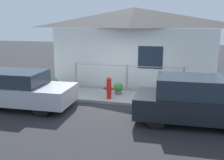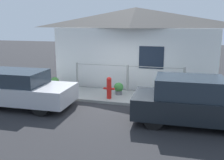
# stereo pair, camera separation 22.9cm
# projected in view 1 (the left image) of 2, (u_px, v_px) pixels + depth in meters

# --- Properties ---
(ground_plane) EXTENTS (60.00, 60.00, 0.00)m
(ground_plane) POSITION_uv_depth(u_px,v_px,m) (118.00, 105.00, 9.56)
(ground_plane) COLOR #262628
(sidewalk) EXTENTS (24.00, 1.87, 0.11)m
(sidewalk) POSITION_uv_depth(u_px,v_px,m) (123.00, 97.00, 10.43)
(sidewalk) COLOR gray
(sidewalk) RESTS_ON ground_plane
(house) EXTENTS (7.98, 2.23, 3.81)m
(house) POSITION_uv_depth(u_px,v_px,m) (134.00, 23.00, 11.96)
(house) COLOR white
(house) RESTS_ON ground_plane
(fence) EXTENTS (4.90, 0.10, 1.18)m
(fence) POSITION_uv_depth(u_px,v_px,m) (127.00, 77.00, 11.02)
(fence) COLOR #999993
(fence) RESTS_ON sidewalk
(car_left) EXTENTS (4.14, 1.80, 1.36)m
(car_left) POSITION_uv_depth(u_px,v_px,m) (17.00, 89.00, 9.21)
(car_left) COLOR #B7B7BC
(car_left) RESTS_ON ground_plane
(car_right) EXTENTS (3.72, 1.78, 1.47)m
(car_right) POSITION_uv_depth(u_px,v_px,m) (193.00, 101.00, 7.70)
(car_right) COLOR black
(car_right) RESTS_ON ground_plane
(fire_hydrant) EXTENTS (0.45, 0.20, 0.88)m
(fire_hydrant) POSITION_uv_depth(u_px,v_px,m) (109.00, 87.00, 9.94)
(fire_hydrant) COLOR red
(fire_hydrant) RESTS_ON sidewalk
(potted_plant_near_hydrant) EXTENTS (0.40, 0.40, 0.52)m
(potted_plant_near_hydrant) POSITION_uv_depth(u_px,v_px,m) (118.00, 88.00, 10.55)
(potted_plant_near_hydrant) COLOR slate
(potted_plant_near_hydrant) RESTS_ON sidewalk
(potted_plant_by_fence) EXTENTS (0.39, 0.39, 0.53)m
(potted_plant_by_fence) POSITION_uv_depth(u_px,v_px,m) (54.00, 83.00, 11.49)
(potted_plant_by_fence) COLOR slate
(potted_plant_by_fence) RESTS_ON sidewalk
(potted_plant_corner) EXTENTS (0.58, 0.58, 0.66)m
(potted_plant_corner) POSITION_uv_depth(u_px,v_px,m) (179.00, 90.00, 9.94)
(potted_plant_corner) COLOR #9E5638
(potted_plant_corner) RESTS_ON sidewalk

